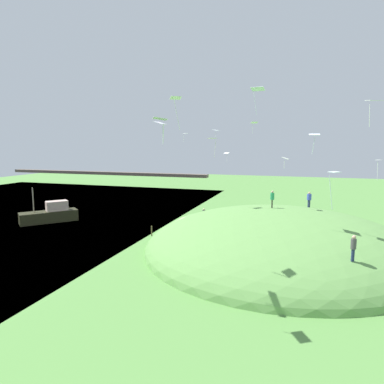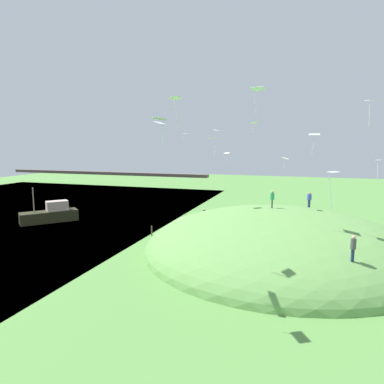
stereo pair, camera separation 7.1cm
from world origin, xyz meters
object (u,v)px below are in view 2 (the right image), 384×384
at_px(kite_6, 176,101).
at_px(mooring_post, 152,231).
at_px(person_watching_kites, 204,213).
at_px(kite_11, 254,123).
at_px(kite_7, 160,120).
at_px(kite_9, 160,124).
at_px(kite_10, 333,177).
at_px(kite_8, 379,162).
at_px(kite_3, 285,159).
at_px(kite_12, 314,136).
at_px(kite_5, 374,102).
at_px(kite_13, 216,131).
at_px(kite_4, 185,134).
at_px(person_walking_path, 272,197).
at_px(kite_1, 227,154).
at_px(kite_15, 257,90).
at_px(kite_14, 213,139).
at_px(boat_on_lake, 51,214).
at_px(person_with_child, 353,245).
at_px(person_on_hilltop, 309,198).

xyz_separation_m(kite_6, mooring_post, (-7.82, 12.68, -12.67)).
height_order(person_watching_kites, kite_11, kite_11).
xyz_separation_m(kite_7, kite_9, (-0.98, 2.27, -0.11)).
bearing_deg(kite_10, kite_8, 71.50).
height_order(kite_3, kite_10, kite_3).
distance_m(kite_6, kite_12, 12.05).
bearing_deg(kite_5, kite_10, -114.89).
height_order(kite_9, mooring_post, kite_9).
height_order(kite_9, kite_13, kite_13).
bearing_deg(kite_12, kite_4, 136.32).
height_order(kite_6, kite_9, kite_6).
relative_size(kite_3, kite_10, 0.53).
xyz_separation_m(person_walking_path, person_watching_kites, (-9.88, 9.08, -4.03)).
bearing_deg(kite_1, kite_15, -70.31).
bearing_deg(kite_4, kite_14, -57.40).
distance_m(kite_7, kite_14, 17.11).
bearing_deg(kite_10, kite_12, 95.51).
xyz_separation_m(kite_6, kite_15, (4.46, 7.29, 1.56)).
bearing_deg(mooring_post, kite_4, 87.76).
distance_m(kite_9, kite_13, 27.55).
xyz_separation_m(boat_on_lake, kite_12, (32.90, -7.38, 10.09)).
distance_m(kite_4, kite_11, 10.40).
height_order(kite_4, mooring_post, kite_4).
bearing_deg(kite_8, person_with_child, -106.25).
distance_m(person_walking_path, kite_1, 13.97).
relative_size(person_with_child, kite_14, 0.88).
xyz_separation_m(kite_8, kite_15, (-10.75, -7.40, 6.12)).
relative_size(kite_1, kite_15, 0.62).
distance_m(kite_10, kite_14, 17.92).
relative_size(person_with_child, kite_1, 1.35).
relative_size(kite_5, kite_6, 0.84).
xyz_separation_m(kite_12, kite_13, (-12.64, 17.98, 1.25)).
bearing_deg(kite_15, kite_5, -16.29).
relative_size(person_on_hilltop, kite_9, 1.19).
height_order(person_with_child, kite_8, kite_8).
bearing_deg(person_with_child, kite_11, -100.91).
xyz_separation_m(kite_3, mooring_post, (-14.37, -2.13, -8.35)).
bearing_deg(mooring_post, kite_9, -62.83).
distance_m(kite_11, mooring_post, 17.86).
height_order(kite_5, kite_7, kite_5).
height_order(kite_5, kite_14, kite_5).
height_order(kite_14, mooring_post, kite_14).
distance_m(person_on_hilltop, kite_6, 21.75).
bearing_deg(kite_12, kite_15, -175.61).
bearing_deg(kite_7, person_watching_kites, 100.61).
bearing_deg(kite_11, kite_10, -71.01).
relative_size(boat_on_lake, person_watching_kites, 4.35).
relative_size(person_walking_path, kite_8, 0.91).
bearing_deg(kite_10, kite_3, 101.84).
bearing_deg(kite_9, kite_1, 92.97).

